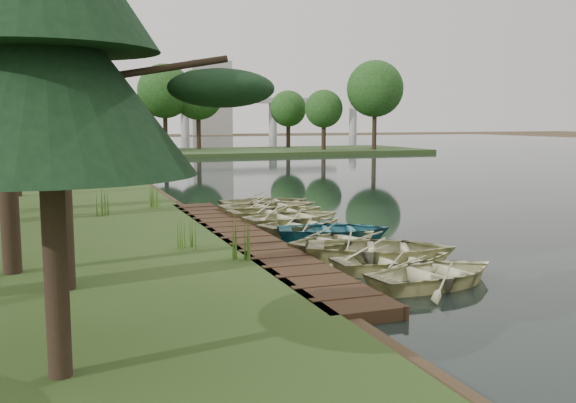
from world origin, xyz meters
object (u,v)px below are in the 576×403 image
object	(u,v)px
boardwalk	(246,242)
stored_rowboat	(63,201)
rowboat_0	(437,270)
rowboat_1	(394,257)
rowboat_2	(381,246)
pine_tree	(44,15)

from	to	relation	value
boardwalk	stored_rowboat	bearing A→B (deg)	121.14
boardwalk	rowboat_0	world-z (taller)	rowboat_0
rowboat_1	rowboat_2	size ratio (longest dim) A/B	0.80
rowboat_0	stored_rowboat	bearing A→B (deg)	18.55
pine_tree	rowboat_2	bearing A→B (deg)	35.95
boardwalk	pine_tree	xyz separation A→B (m)	(-5.34, -9.20, 4.93)
rowboat_1	pine_tree	size ratio (longest dim) A/B	0.40
rowboat_2	stored_rowboat	distance (m)	14.05
rowboat_1	rowboat_0	bearing A→B (deg)	-174.44
pine_tree	boardwalk	bearing A→B (deg)	59.88
rowboat_2	pine_tree	size ratio (longest dim) A/B	0.50
rowboat_2	pine_tree	xyz separation A→B (m)	(-8.03, -5.83, 4.62)
rowboat_2	pine_tree	distance (m)	10.95
rowboat_0	rowboat_2	xyz separation A→B (m)	(0.00, 2.64, 0.06)
boardwalk	stored_rowboat	distance (m)	9.77
rowboat_1	rowboat_2	world-z (taller)	rowboat_2
stored_rowboat	pine_tree	size ratio (longest dim) A/B	0.38
boardwalk	pine_tree	world-z (taller)	pine_tree
rowboat_1	pine_tree	bearing A→B (deg)	121.62
rowboat_1	stored_rowboat	world-z (taller)	stored_rowboat
rowboat_0	pine_tree	bearing A→B (deg)	101.89
pine_tree	rowboat_0	bearing A→B (deg)	21.67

